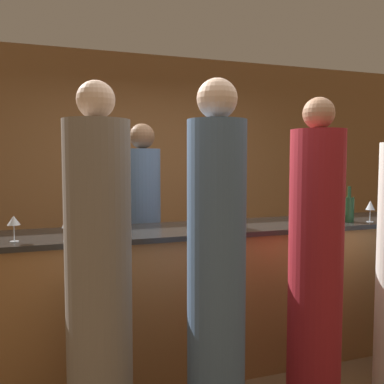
% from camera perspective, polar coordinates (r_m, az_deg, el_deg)
% --- Properties ---
extents(ground_plane, '(14.00, 14.00, 0.00)m').
position_cam_1_polar(ground_plane, '(3.50, 3.38, -21.88)').
color(ground_plane, brown).
extents(back_wall, '(8.00, 0.08, 2.80)m').
position_cam_1_polar(back_wall, '(5.24, -5.90, 2.71)').
color(back_wall, olive).
rests_on(back_wall, ground_plane).
extents(bar_counter, '(3.52, 0.64, 1.05)m').
position_cam_1_polar(bar_counter, '(3.30, 3.42, -13.60)').
color(bar_counter, '#996638').
rests_on(bar_counter, ground_plane).
extents(bartender, '(0.30, 0.30, 1.85)m').
position_cam_1_polar(bartender, '(3.69, -6.55, -6.19)').
color(bartender, '#4C6B93').
rests_on(bartender, ground_plane).
extents(guest_0, '(0.32, 0.32, 1.97)m').
position_cam_1_polar(guest_0, '(2.36, 3.27, -10.72)').
color(guest_0, '#4C6B93').
rests_on(guest_0, ground_plane).
extents(guest_1, '(0.33, 0.33, 1.92)m').
position_cam_1_polar(guest_1, '(2.77, 16.14, -9.33)').
color(guest_1, maroon).
rests_on(guest_1, ground_plane).
extents(guest_2, '(0.34, 0.34, 1.94)m').
position_cam_1_polar(guest_2, '(2.30, -12.32, -11.83)').
color(guest_2, gray).
rests_on(guest_2, ground_plane).
extents(wine_bottle_0, '(0.08, 0.08, 0.28)m').
position_cam_1_polar(wine_bottle_0, '(3.59, 20.20, -2.11)').
color(wine_bottle_0, '#19381E').
rests_on(wine_bottle_0, bar_counter).
extents(wine_glass_0, '(0.08, 0.08, 0.17)m').
position_cam_1_polar(wine_glass_0, '(2.81, 0.69, -3.05)').
color(wine_glass_0, silver).
rests_on(wine_glass_0, bar_counter).
extents(wine_glass_1, '(0.06, 0.06, 0.16)m').
position_cam_1_polar(wine_glass_1, '(2.66, -16.30, -3.92)').
color(wine_glass_1, silver).
rests_on(wine_glass_1, bar_counter).
extents(wine_glass_2, '(0.07, 0.07, 0.17)m').
position_cam_1_polar(wine_glass_2, '(3.64, 22.68, -1.72)').
color(wine_glass_2, silver).
rests_on(wine_glass_2, bar_counter).
extents(wine_glass_3, '(0.08, 0.08, 0.16)m').
position_cam_1_polar(wine_glass_3, '(3.60, 17.96, -1.71)').
color(wine_glass_3, silver).
rests_on(wine_glass_3, bar_counter).
extents(wine_glass_4, '(0.08, 0.08, 0.16)m').
position_cam_1_polar(wine_glass_4, '(2.76, -22.67, -3.64)').
color(wine_glass_4, silver).
rests_on(wine_glass_4, bar_counter).
extents(wine_glass_5, '(0.07, 0.07, 0.16)m').
position_cam_1_polar(wine_glass_5, '(3.10, 3.57, -2.42)').
color(wine_glass_5, silver).
rests_on(wine_glass_5, bar_counter).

